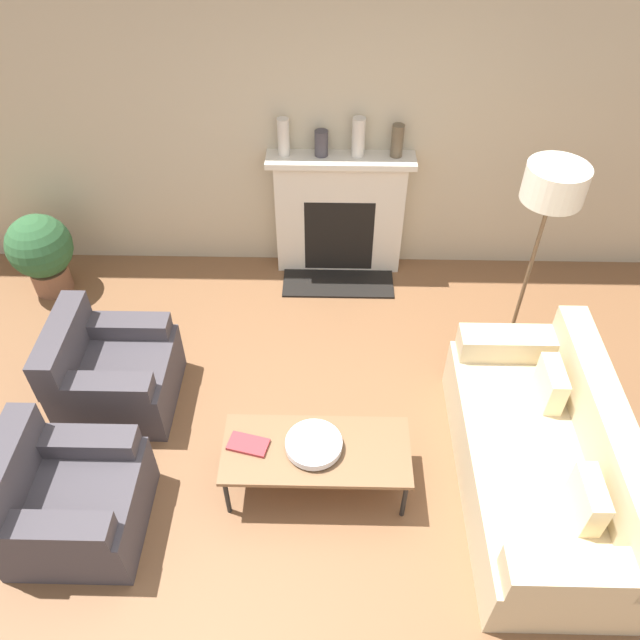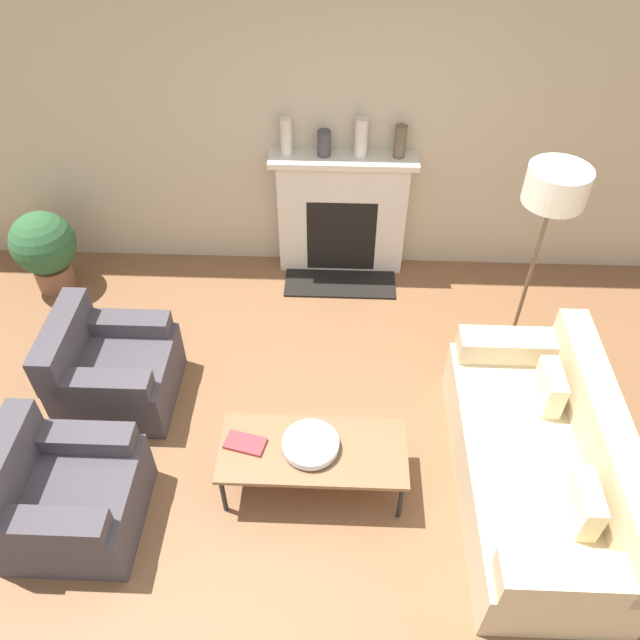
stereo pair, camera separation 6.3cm
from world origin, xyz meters
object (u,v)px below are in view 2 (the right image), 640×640
at_px(armchair_far, 112,371).
at_px(potted_plant, 44,247).
at_px(mantel_vase_right, 400,141).
at_px(fireplace, 342,216).
at_px(floor_lamp, 551,204).
at_px(armchair_near, 65,497).
at_px(mantel_vase_center_right, 361,138).
at_px(mantel_vase_center_left, 324,143).
at_px(book, 245,443).
at_px(bowl, 311,444).
at_px(couch, 542,465).
at_px(coffee_table, 313,452).
at_px(mantel_vase_left, 286,137).

bearing_deg(armchair_far, potted_plant, 35.89).
bearing_deg(mantel_vase_right, fireplace, -178.21).
xyz_separation_m(floor_lamp, mantel_vase_right, (-0.96, 1.02, -0.10)).
relative_size(armchair_near, potted_plant, 1.06).
distance_m(floor_lamp, mantel_vase_center_right, 1.64).
xyz_separation_m(armchair_near, mantel_vase_center_left, (1.51, 2.72, 0.98)).
relative_size(book, mantel_vase_center_left, 1.32).
bearing_deg(potted_plant, book, -44.20).
bearing_deg(mantel_vase_right, armchair_far, -141.76).
height_order(fireplace, bowl, fireplace).
relative_size(couch, bowl, 5.20).
distance_m(armchair_far, bowl, 1.67).
distance_m(couch, potted_plant, 4.41).
relative_size(couch, potted_plant, 2.50).
bearing_deg(armchair_far, floor_lamp, -77.94).
bearing_deg(coffee_table, mantel_vase_right, 75.73).
bearing_deg(couch, bowl, -90.59).
distance_m(bowl, potted_plant, 3.14).
relative_size(armchair_near, bowl, 2.21).
distance_m(fireplace, couch, 2.73).
distance_m(fireplace, potted_plant, 2.64).
bearing_deg(mantel_vase_center_left, coffee_table, -89.62).
bearing_deg(mantel_vase_right, mantel_vase_center_right, 180.00).
distance_m(fireplace, floor_lamp, 1.93).
distance_m(coffee_table, mantel_vase_left, 2.58).
relative_size(armchair_near, floor_lamp, 0.48).
xyz_separation_m(mantel_vase_left, mantel_vase_center_left, (0.31, 0.00, -0.05)).
height_order(mantel_vase_left, potted_plant, mantel_vase_left).
bearing_deg(bowl, floor_lamp, 40.45).
xyz_separation_m(armchair_far, floor_lamp, (3.10, 0.66, 1.10)).
bearing_deg(floor_lamp, fireplace, 144.76).
bearing_deg(coffee_table, couch, -0.32).
bearing_deg(potted_plant, fireplace, 8.32).
relative_size(couch, book, 6.71).
relative_size(floor_lamp, mantel_vase_left, 5.26).
relative_size(book, mantel_vase_right, 1.04).
relative_size(book, floor_lamp, 0.17).
bearing_deg(bowl, book, 178.45).
bearing_deg(mantel_vase_center_right, potted_plant, -171.80).
xyz_separation_m(coffee_table, book, (-0.44, 0.02, 0.04)).
xyz_separation_m(armchair_near, mantel_vase_center_right, (1.81, 2.72, 1.03)).
relative_size(floor_lamp, potted_plant, 2.19).
bearing_deg(armchair_near, mantel_vase_center_left, -29.05).
distance_m(floor_lamp, potted_plant, 4.19).
xyz_separation_m(couch, floor_lamp, (0.09, 1.37, 1.09)).
height_order(fireplace, mantel_vase_left, mantel_vase_left).
height_order(mantel_vase_left, mantel_vase_center_right, mantel_vase_center_right).
distance_m(armchair_near, book, 1.15).
bearing_deg(couch, mantel_vase_center_left, -147.98).
xyz_separation_m(floor_lamp, mantel_vase_center_right, (-1.28, 1.02, -0.07)).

